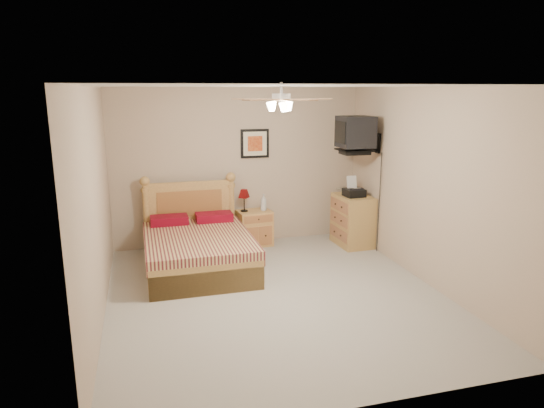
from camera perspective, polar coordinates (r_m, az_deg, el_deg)
The scene contains 17 objects.
floor at distance 6.06m, azimuth 0.46°, elevation -10.67°, with size 4.50×4.50×0.00m, color gray.
ceiling at distance 5.53m, azimuth 0.51°, elevation 13.71°, with size 4.00×4.50×0.04m, color white.
wall_back at distance 7.82m, azimuth -3.98°, elevation 4.37°, with size 4.00×0.04×2.50m, color tan.
wall_front at distance 3.63m, azimuth 10.15°, elevation -6.43°, with size 4.00×0.04×2.50m, color tan.
wall_left at distance 5.49m, azimuth -20.07°, elevation -0.27°, with size 0.04×4.50×2.50m, color tan.
wall_right at distance 6.48m, azimuth 17.77°, elevation 1.90°, with size 0.04×4.50×2.50m, color tan.
bed at distance 6.75m, azimuth -8.76°, elevation -2.85°, with size 1.42×1.86×1.20m, color #A27742, non-canonical shape.
nightstand at distance 7.83m, azimuth -2.07°, elevation -2.83°, with size 0.53×0.39×0.57m, color #B47F3F.
table_lamp at distance 7.70m, azimuth -3.30°, elevation 0.44°, with size 0.19×0.19×0.36m, color #5A0708, non-canonical shape.
lotion_bottle at distance 7.75m, azimuth -1.00°, elevation 0.20°, with size 0.10×0.10×0.27m, color silver.
framed_picture at distance 7.81m, azimuth -2.03°, elevation 7.12°, with size 0.46×0.04×0.46m, color black.
dresser at distance 7.91m, azimuth 9.47°, elevation -1.91°, with size 0.48×0.69×0.82m, color #AA7F48.
fax_machine at distance 7.73m, azimuth 9.66°, elevation 2.03°, with size 0.30×0.32×0.32m, color black, non-canonical shape.
magazine_lower at distance 8.01m, azimuth 8.43°, elevation 1.42°, with size 0.22×0.30×0.03m, color #C1B49B.
magazine_upper at distance 8.01m, azimuth 8.40°, elevation 1.60°, with size 0.22×0.30×0.02m, color gray.
wall_tv at distance 7.44m, azimuth 10.85°, elevation 8.06°, with size 0.56×0.46×0.58m, color black, non-canonical shape.
ceiling_fan at distance 5.34m, azimuth 1.09°, elevation 12.22°, with size 1.14×1.14×0.28m, color white, non-canonical shape.
Camera 1 is at (-1.49, -5.33, 2.46)m, focal length 32.00 mm.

